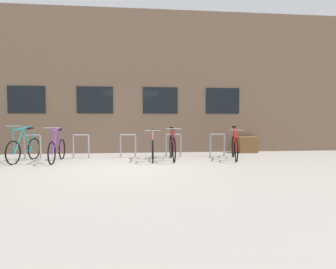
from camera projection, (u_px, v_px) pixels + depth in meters
ground_plane at (123, 168)px, 7.09m from camera, size 42.00×42.00×0.00m
storefront_building at (131, 90)px, 13.00m from camera, size 28.00×5.85×5.32m
bike_rack at (128, 143)px, 8.95m from camera, size 6.53×0.05×0.78m
bicycle_red at (235, 147)px, 8.67m from camera, size 0.55×1.70×1.06m
bicycle_purple at (57, 149)px, 8.14m from camera, size 0.44×1.70×1.05m
bicycle_teal at (24, 149)px, 8.13m from camera, size 0.46×1.73×1.10m
bicycle_pink at (153, 148)px, 8.45m from camera, size 0.44×1.74×0.97m
bicycle_maroon at (172, 147)px, 8.53m from camera, size 0.44×1.75×1.04m
planter_box at (247, 145)px, 10.34m from camera, size 0.70×0.44×0.60m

